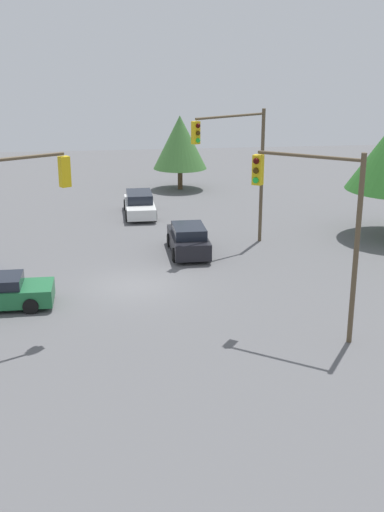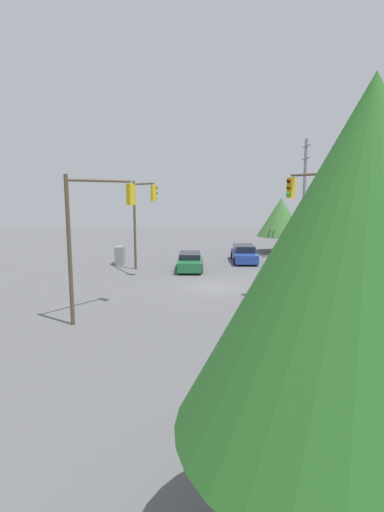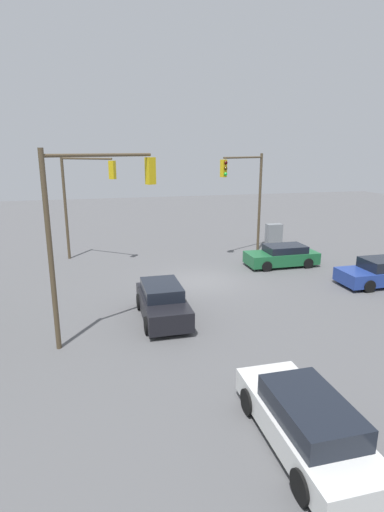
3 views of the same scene
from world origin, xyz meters
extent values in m
plane|color=#5B5B5E|center=(0.00, 0.00, 0.00)|extent=(80.00, 80.00, 0.00)
cube|color=#1E6638|center=(-5.45, -1.67, 0.52)|extent=(4.31, 1.78, 0.70)
cube|color=black|center=(-5.67, -1.67, 1.07)|extent=(2.37, 1.57, 0.42)
cylinder|color=black|center=(-4.12, -0.82, 0.31)|extent=(0.62, 0.22, 0.62)
cylinder|color=black|center=(-4.12, -2.51, 0.31)|extent=(0.62, 0.22, 0.62)
cylinder|color=black|center=(-6.79, -0.82, 0.31)|extent=(0.62, 0.22, 0.62)
cylinder|color=black|center=(-6.79, -2.51, 0.31)|extent=(0.62, 0.22, 0.62)
cube|color=silver|center=(0.97, 12.49, 0.52)|extent=(1.72, 4.63, 0.65)
cube|color=black|center=(0.97, 12.72, 1.12)|extent=(1.52, 2.54, 0.55)
cylinder|color=black|center=(1.79, 11.06, 0.35)|extent=(0.22, 0.70, 0.70)
cylinder|color=black|center=(0.15, 11.06, 0.35)|extent=(0.22, 0.70, 0.70)
cylinder|color=black|center=(1.79, 13.92, 0.35)|extent=(0.22, 0.70, 0.70)
cylinder|color=black|center=(0.15, 13.92, 0.35)|extent=(0.22, 0.70, 0.70)
cube|color=#233D93|center=(-9.01, 2.81, 0.52)|extent=(4.63, 1.85, 0.69)
cylinder|color=black|center=(-7.58, 3.69, 0.32)|extent=(0.63, 0.22, 0.63)
cylinder|color=black|center=(-7.58, 1.93, 0.32)|extent=(0.63, 0.22, 0.63)
cube|color=black|center=(2.93, 4.34, 0.59)|extent=(1.73, 4.08, 0.79)
cube|color=black|center=(2.93, 4.14, 1.23)|extent=(1.52, 2.25, 0.49)
cylinder|color=black|center=(2.11, 5.61, 0.34)|extent=(0.22, 0.69, 0.69)
cylinder|color=black|center=(3.75, 5.61, 0.34)|extent=(0.22, 0.69, 0.69)
cylinder|color=black|center=(2.11, 3.08, 0.34)|extent=(0.22, 0.69, 0.69)
cylinder|color=black|center=(3.75, 3.08, 0.34)|extent=(0.22, 0.69, 0.69)
cylinder|color=brown|center=(6.99, 5.99, 3.47)|extent=(0.18, 0.18, 6.94)
cylinder|color=brown|center=(5.10, 4.87, 6.69)|extent=(3.84, 2.35, 0.12)
cube|color=gold|center=(3.21, 3.75, 6.06)|extent=(0.44, 0.41, 1.05)
sphere|color=#360503|center=(3.30, 3.60, 6.40)|extent=(0.22, 0.22, 0.22)
sphere|color=#392605|center=(3.30, 3.60, 6.06)|extent=(0.22, 0.22, 0.22)
sphere|color=green|center=(3.30, 3.60, 5.73)|extent=(0.22, 0.22, 0.22)
cylinder|color=brown|center=(-5.70, -5.83, 3.32)|extent=(0.18, 0.18, 6.64)
cylinder|color=brown|center=(-4.06, -4.91, 6.39)|extent=(3.34, 1.94, 0.12)
cube|color=gold|center=(-2.42, -4.00, 5.77)|extent=(0.43, 0.41, 1.05)
sphere|color=#360503|center=(-2.51, -3.85, 6.10)|extent=(0.22, 0.22, 0.22)
sphere|color=#392605|center=(-2.51, -3.85, 5.77)|extent=(0.22, 0.22, 0.22)
sphere|color=green|center=(-2.51, -3.85, 5.43)|extent=(0.22, 0.22, 0.22)
cylinder|color=brown|center=(7.17, -6.62, 3.30)|extent=(0.18, 0.18, 6.61)
cylinder|color=brown|center=(5.71, -5.50, 6.36)|extent=(2.99, 2.33, 0.12)
cube|color=gold|center=(4.25, -4.38, 5.73)|extent=(0.44, 0.43, 1.05)
sphere|color=#360503|center=(4.15, -4.52, 6.07)|extent=(0.22, 0.22, 0.22)
sphere|color=#392605|center=(4.15, -4.52, 5.73)|extent=(0.22, 0.22, 0.22)
sphere|color=green|center=(4.15, -4.52, 5.40)|extent=(0.22, 0.22, 0.22)
cube|color=gray|center=(-7.67, -7.42, 0.74)|extent=(1.17, 0.64, 1.48)
camera|label=1|loc=(-1.04, -26.12, 9.72)|focal=45.00mm
camera|label=2|loc=(24.18, -0.99, 5.90)|focal=28.00mm
camera|label=3|loc=(5.53, 19.71, 6.87)|focal=28.00mm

